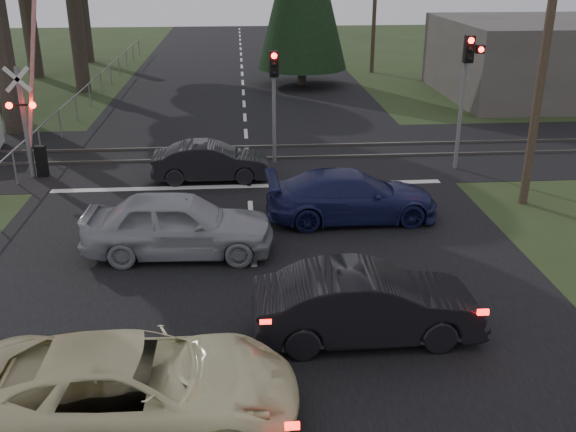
{
  "coord_description": "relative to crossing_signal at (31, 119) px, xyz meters",
  "views": [
    {
      "loc": [
        -0.25,
        -12.08,
        7.2
      ],
      "look_at": [
        0.85,
        2.32,
        1.3
      ],
      "focal_mm": 40.0,
      "sensor_mm": 36.0,
      "label": 1
    }
  ],
  "objects": [
    {
      "name": "ground",
      "position": [
        7.27,
        -9.79,
        -2.06
      ],
      "size": [
        120.0,
        120.0,
        0.0
      ],
      "primitive_type": "plane",
      "color": "#293618",
      "rests_on": "ground"
    },
    {
      "name": "cream_coupe",
      "position": [
        5.15,
        -13.24,
        -1.3
      ],
      "size": [
        5.45,
        2.53,
        1.51
      ],
      "primitive_type": "imported",
      "rotation": [
        0.0,
        0.0,
        1.57
      ],
      "color": "beige",
      "rests_on": "ground"
    },
    {
      "name": "rail_near",
      "position": [
        7.27,
        1.41,
        -2.01
      ],
      "size": [
        120.0,
        0.12,
        0.1
      ],
      "primitive_type": "cube",
      "color": "#59544C",
      "rests_on": "ground"
    },
    {
      "name": "rail_corridor",
      "position": [
        7.27,
        2.21,
        -2.05
      ],
      "size": [
        120.0,
        8.0,
        0.01
      ],
      "primitive_type": "cube",
      "color": "black",
      "rests_on": "ground"
    },
    {
      "name": "building_right",
      "position": [
        25.27,
        12.21,
        -0.06
      ],
      "size": [
        14.0,
        10.0,
        4.0
      ],
      "primitive_type": "cube",
      "color": "#59514C",
      "rests_on": "ground"
    },
    {
      "name": "road",
      "position": [
        7.27,
        0.21,
        -2.05
      ],
      "size": [
        14.0,
        100.0,
        0.01
      ],
      "primitive_type": "cube",
      "color": "black",
      "rests_on": "ground"
    },
    {
      "name": "crossing_signal",
      "position": [
        0.0,
        0.0,
        0.0
      ],
      "size": [
        1.62,
        0.38,
        6.96
      ],
      "color": "slate",
      "rests_on": "ground"
    },
    {
      "name": "blue_sedan",
      "position": [
        10.2,
        -4.68,
        -1.34
      ],
      "size": [
        5.03,
        2.18,
        1.44
      ],
      "primitive_type": "imported",
      "rotation": [
        0.0,
        0.0,
        1.6
      ],
      "color": "#181C4A",
      "rests_on": "ground"
    },
    {
      "name": "silver_car",
      "position": [
        5.39,
        -6.65,
        -1.23
      ],
      "size": [
        4.92,
        2.17,
        1.65
      ],
      "primitive_type": "imported",
      "rotation": [
        0.0,
        0.0,
        1.52
      ],
      "color": "#989BA0",
      "rests_on": "ground"
    },
    {
      "name": "traffic_signal_center",
      "position": [
        8.27,
        0.89,
        0.75
      ],
      "size": [
        0.32,
        0.48,
        4.1
      ],
      "color": "slate",
      "rests_on": "ground"
    },
    {
      "name": "rail_far",
      "position": [
        7.27,
        3.01,
        -2.01
      ],
      "size": [
        120.0,
        0.12,
        0.1
      ],
      "primitive_type": "cube",
      "color": "#59544C",
      "rests_on": "ground"
    },
    {
      "name": "fence_left",
      "position": [
        -0.53,
        12.71,
        -2.06
      ],
      "size": [
        0.1,
        36.0,
        1.2
      ],
      "primitive_type": null,
      "color": "slate",
      "rests_on": "ground"
    },
    {
      "name": "dark_hatchback",
      "position": [
        9.45,
        -10.87,
        -1.31
      ],
      "size": [
        4.57,
        1.67,
        1.5
      ],
      "primitive_type": "imported",
      "rotation": [
        0.0,
        0.0,
        1.59
      ],
      "color": "black",
      "rests_on": "ground"
    },
    {
      "name": "stop_line",
      "position": [
        7.27,
        -1.59,
        -2.05
      ],
      "size": [
        13.0,
        0.35,
        0.0
      ],
      "primitive_type": "cube",
      "color": "silver",
      "rests_on": "ground"
    },
    {
      "name": "dark_car_far",
      "position": [
        6.0,
        -0.82,
        -1.41
      ],
      "size": [
        3.95,
        1.38,
        1.3
      ],
      "primitive_type": "imported",
      "rotation": [
        0.0,
        0.0,
        1.57
      ],
      "color": "black",
      "rests_on": "ground"
    },
    {
      "name": "utility_pole_near",
      "position": [
        15.77,
        -3.79,
        2.67
      ],
      "size": [
        1.8,
        0.26,
        9.0
      ],
      "color": "#4C3D2D",
      "rests_on": "ground"
    },
    {
      "name": "traffic_signal_right",
      "position": [
        14.82,
        -0.31,
        1.26
      ],
      "size": [
        0.68,
        0.48,
        4.7
      ],
      "color": "slate",
      "rests_on": "ground"
    }
  ]
}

